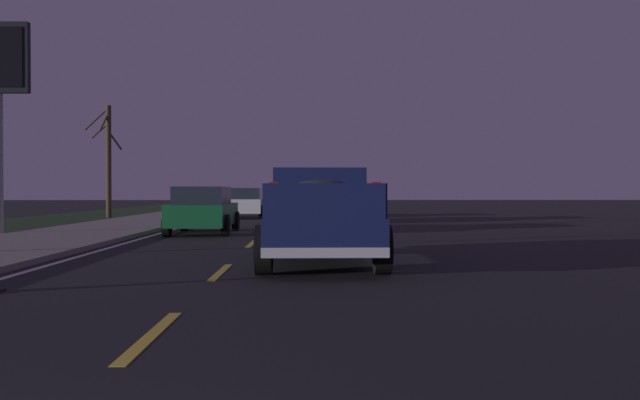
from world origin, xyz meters
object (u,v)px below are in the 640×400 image
(pickup_truck, at_px, (320,213))
(sedan_silver, at_px, (319,205))
(bare_tree_far, at_px, (108,158))
(sedan_white, at_px, (245,203))
(sedan_green, at_px, (203,210))

(pickup_truck, distance_m, sedan_silver, 17.06)
(sedan_silver, relative_size, bare_tree_far, 0.76)
(sedan_white, distance_m, bare_tree_far, 7.53)
(bare_tree_far, bearing_deg, pickup_truck, -154.37)
(sedan_silver, xyz_separation_m, bare_tree_far, (5.26, 10.91, 2.32))
(sedan_white, height_order, bare_tree_far, bare_tree_far)
(sedan_silver, distance_m, bare_tree_far, 12.33)
(pickup_truck, height_order, sedan_white, pickup_truck)
(sedan_silver, relative_size, sedan_white, 1.00)
(sedan_green, xyz_separation_m, sedan_silver, (7.91, -3.91, 0.00))
(sedan_silver, bearing_deg, bare_tree_far, 64.27)
(pickup_truck, xyz_separation_m, bare_tree_far, (22.32, 10.71, 2.13))
(sedan_green, bearing_deg, sedan_white, -0.70)
(bare_tree_far, bearing_deg, sedan_white, -93.03)
(sedan_green, distance_m, bare_tree_far, 15.09)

